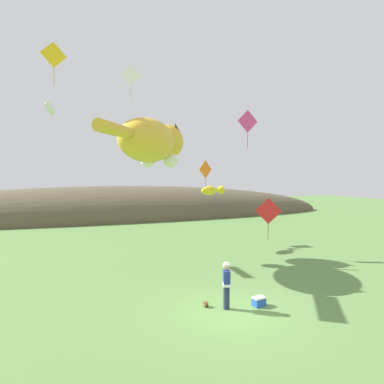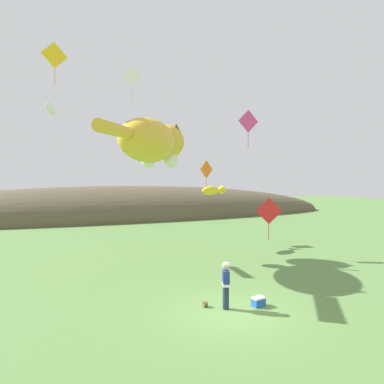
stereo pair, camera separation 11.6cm
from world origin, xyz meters
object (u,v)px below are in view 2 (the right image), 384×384
Objects in this scene: festival_attendant at (226,284)px; kite_tube_streamer at (51,109)px; picnic_cooler at (258,302)px; kite_giant_cat at (153,142)px; kite_diamond_gold at (54,55)px; kite_diamond_red at (269,211)px; kite_diamond_orange at (206,169)px; kite_diamond_white at (132,76)px; kite_fish_windsock at (213,190)px; kite_diamond_pink at (248,121)px; kite_spool at (205,304)px.

kite_tube_streamer is (-6.30, 11.13, 8.12)m from festival_attendant.
kite_giant_cat is at bearing 105.09° from picnic_cooler.
kite_diamond_gold is (-5.18, 1.12, 4.62)m from kite_giant_cat.
kite_diamond_gold reaches higher than kite_diamond_red.
kite_tube_streamer is 0.92× the size of kite_diamond_orange.
kite_diamond_gold is at bearing 167.84° from kite_giant_cat.
kite_diamond_gold is (0.28, -2.22, 2.52)m from kite_tube_streamer.
kite_diamond_gold reaches higher than kite_giant_cat.
festival_attendant is at bearing 171.71° from picnic_cooler.
kite_tube_streamer is 0.91× the size of kite_diamond_white.
kite_fish_windsock is (4.97, 2.69, -2.95)m from kite_giant_cat.
kite_diamond_orange is 6.69m from kite_diamond_pink.
kite_diamond_white reaches higher than festival_attendant.
kite_diamond_orange reaches higher than picnic_cooler.
kite_spool is 0.03× the size of kite_giant_cat.
kite_diamond_white reaches higher than kite_fish_windsock.
kite_diamond_white is 1.00× the size of kite_diamond_gold.
kite_diamond_white reaches higher than picnic_cooler.
picnic_cooler is 16.33m from kite_diamond_gold.
festival_attendant is 0.77× the size of kite_diamond_gold.
kite_diamond_red is at bearing 38.12° from kite_spool.
kite_diamond_pink reaches higher than festival_attendant.
kite_diamond_orange is 12.73m from kite_diamond_gold.
kite_diamond_white reaches higher than kite_giant_cat.
kite_diamond_red is at bearing -85.17° from kite_diamond_orange.
kite_tube_streamer reaches higher than kite_diamond_pink.
kite_tube_streamer reaches higher than kite_diamond_orange.
kite_diamond_white reaches higher than kite_diamond_red.
kite_diamond_white reaches higher than kite_spool.
kite_tube_streamer is at bearing 148.53° from kite_giant_cat.
kite_fish_windsock is (2.81, 10.67, 3.85)m from picnic_cooler.
kite_giant_cat reaches higher than kite_fish_windsock.
kite_giant_cat is 3.56× the size of kite_diamond_pink.
kite_diamond_orange reaches higher than kite_spool.
kite_spool is 0.10× the size of kite_diamond_pink.
kite_fish_windsock is at bearing 68.54° from festival_attendant.
kite_diamond_white reaches higher than kite_diamond_gold.
kite_diamond_white is at bearing 134.45° from kite_diamond_pink.
kite_spool is 15.03m from kite_tube_streamer.
picnic_cooler is 0.23× the size of kite_diamond_orange.
kite_diamond_white is at bearing 93.69° from kite_giant_cat.
kite_diamond_pink reaches higher than kite_spool.
kite_diamond_orange is (10.85, 1.46, -3.54)m from kite_tube_streamer.
kite_giant_cat is 6.73m from kite_tube_streamer.
kite_fish_windsock is (4.12, 10.48, 3.08)m from festival_attendant.
festival_attendant is at bearing -135.78° from kite_diamond_red.
kite_diamond_white is at bearing -177.85° from kite_diamond_orange.
picnic_cooler is at bearing -104.78° from kite_fish_windsock.
kite_diamond_red reaches higher than festival_attendant.
kite_diamond_pink is at bearing -45.55° from kite_diamond_white.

